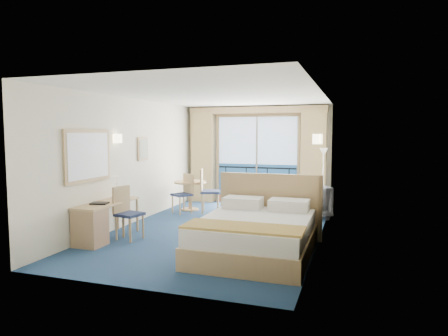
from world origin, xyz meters
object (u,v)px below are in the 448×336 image
at_px(desk, 94,223).
at_px(round_table, 190,188).
at_px(nightstand, 308,218).
at_px(floor_lamp, 323,164).
at_px(bed, 256,233).
at_px(table_chair_b, 185,191).
at_px(table_chair_a, 207,188).
at_px(desk_chair, 126,209).
at_px(armchair, 309,201).

xyz_separation_m(desk, round_table, (0.35, 3.45, 0.18)).
distance_m(nightstand, floor_lamp, 2.31).
bearing_deg(bed, floor_lamp, 78.50).
xyz_separation_m(floor_lamp, table_chair_b, (-3.22, -1.04, -0.67)).
bearing_deg(nightstand, round_table, 154.77).
distance_m(floor_lamp, table_chair_a, 2.91).
height_order(desk_chair, round_table, desk_chair).
bearing_deg(floor_lamp, table_chair_b, -162.15).
bearing_deg(bed, table_chair_a, 124.13).
bearing_deg(desk, nightstand, 29.52).
height_order(armchair, round_table, armchair).
bearing_deg(table_chair_b, floor_lamp, 50.11).
xyz_separation_m(bed, round_table, (-2.49, 3.08, 0.22)).
height_order(round_table, table_chair_a, table_chair_a).
bearing_deg(desk, bed, 7.32).
bearing_deg(desk, floor_lamp, 48.69).
xyz_separation_m(bed, desk_chair, (-2.50, 0.13, 0.21)).
bearing_deg(round_table, table_chair_b, -86.06).
distance_m(table_chair_a, table_chair_b, 0.54).
relative_size(desk_chair, table_chair_b, 1.02).
bearing_deg(armchair, round_table, -26.96).
distance_m(floor_lamp, table_chair_b, 3.45).
bearing_deg(table_chair_a, floor_lamp, -90.63).
xyz_separation_m(bed, floor_lamp, (0.76, 3.73, 0.87)).
xyz_separation_m(desk, table_chair_a, (0.88, 3.27, 0.23)).
bearing_deg(bed, nightstand, 68.21).
xyz_separation_m(nightstand, round_table, (-3.13, 1.47, 0.25)).
bearing_deg(bed, round_table, 128.89).
relative_size(nightstand, table_chair_b, 0.64).
bearing_deg(round_table, bed, -51.11).
height_order(bed, nightstand, bed).
relative_size(round_table, table_chair_b, 0.85).
relative_size(armchair, round_table, 1.03).
xyz_separation_m(nightstand, armchair, (-0.15, 1.50, 0.08)).
relative_size(floor_lamp, round_table, 1.95).
bearing_deg(armchair, desk, 18.76).
relative_size(desk_chair, round_table, 1.20).
bearing_deg(desk_chair, desk, 157.40).
distance_m(desk, desk_chair, 0.63).
relative_size(desk, round_table, 1.80).
relative_size(nightstand, floor_lamp, 0.38).
xyz_separation_m(floor_lamp, table_chair_a, (-2.73, -0.83, -0.60)).
distance_m(armchair, table_chair_b, 2.99).
xyz_separation_m(armchair, floor_lamp, (0.26, 0.63, 0.83)).
bearing_deg(bed, desk, -172.68).
relative_size(bed, desk, 1.55).
bearing_deg(floor_lamp, desk, -131.31).
height_order(nightstand, desk, desk).
xyz_separation_m(nightstand, table_chair_b, (-3.10, 1.09, 0.23)).
bearing_deg(floor_lamp, table_chair_a, -163.05).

